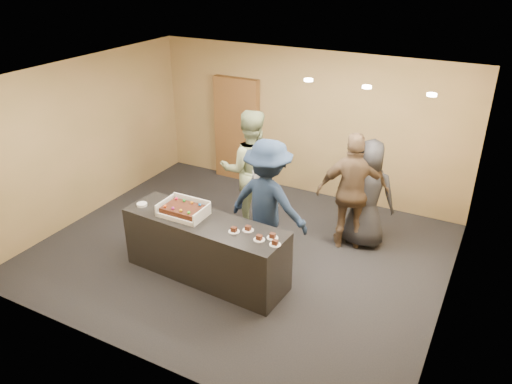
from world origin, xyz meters
The scene contains 17 objects.
room centered at (0.00, 0.00, 1.35)m, with size 6.04×6.00×2.70m.
serving_counter centered at (-0.13, -0.77, 0.45)m, with size 2.40×0.70×0.90m, color black.
storage_cabinet centered at (-1.44, 2.41, 1.03)m, with size 0.94×0.15×2.06m, color brown.
cake_box centered at (-0.47, -0.75, 0.94)m, with size 0.64×0.45×0.19m.
sheet_cake centered at (-0.47, -0.77, 1.00)m, with size 0.55×0.38×0.11m.
plate_stack centered at (-1.16, -0.82, 0.92)m, with size 0.15×0.15×0.04m, color white.
slice_a centered at (0.39, -0.84, 0.92)m, with size 0.15×0.15×0.07m.
slice_b centered at (0.53, -0.72, 0.92)m, with size 0.15×0.15×0.07m.
slice_c centered at (0.77, -0.86, 0.92)m, with size 0.15×0.15×0.07m.
slice_d centered at (0.90, -0.74, 0.92)m, with size 0.15×0.15×0.07m.
slice_e centered at (1.00, -0.87, 0.92)m, with size 0.15×0.15×0.07m.
person_server_grey centered at (0.25, 0.29, 0.82)m, with size 0.60×0.39×1.64m, color #ADADB3.
person_sage_man centered at (-0.32, 0.89, 1.00)m, with size 0.97×0.76×2.00m, color gray.
person_navy_man centered at (0.46, 0.02, 0.96)m, with size 1.23×0.71×1.91m, color #182640.
person_brown_extra centered at (1.42, 0.97, 0.94)m, with size 1.10×0.46×1.87m, color brown.
person_dark_suit centered at (1.59, 1.15, 0.87)m, with size 0.85×0.55×1.73m, color #242529.
ceiling_spotlights centered at (1.60, 0.50, 2.67)m, with size 1.72×0.12×0.03m.
Camera 1 is at (3.29, -5.70, 4.25)m, focal length 35.00 mm.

